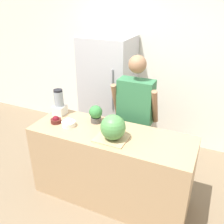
% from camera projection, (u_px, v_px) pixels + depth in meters
% --- Properties ---
extents(ground_plane, '(14.00, 14.00, 0.00)m').
position_uv_depth(ground_plane, '(99.00, 214.00, 2.96)').
color(ground_plane, '#7F6B51').
extents(wall_back, '(8.00, 0.06, 2.60)m').
position_uv_depth(wall_back, '(154.00, 66.00, 4.02)').
color(wall_back, white).
rests_on(wall_back, ground_plane).
extents(counter_island, '(1.90, 0.66, 0.93)m').
position_uv_depth(counter_island, '(111.00, 166.00, 3.03)').
color(counter_island, tan).
rests_on(counter_island, ground_plane).
extents(refrigerator, '(0.78, 0.69, 1.78)m').
position_uv_depth(refrigerator, '(108.00, 91.00, 4.12)').
color(refrigerator, '#B7B7BC').
rests_on(refrigerator, ground_plane).
extents(person, '(0.60, 0.27, 1.70)m').
position_uv_depth(person, '(135.00, 118.00, 3.30)').
color(person, '#333338').
rests_on(person, ground_plane).
extents(cutting_board, '(0.35, 0.28, 0.01)m').
position_uv_depth(cutting_board, '(111.00, 138.00, 2.70)').
color(cutting_board, tan).
rests_on(cutting_board, counter_island).
extents(watermelon, '(0.27, 0.27, 0.27)m').
position_uv_depth(watermelon, '(113.00, 127.00, 2.63)').
color(watermelon, '#4C8C47').
rests_on(watermelon, cutting_board).
extents(bowl_cherries, '(0.13, 0.13, 0.09)m').
position_uv_depth(bowl_cherries, '(56.00, 120.00, 3.03)').
color(bowl_cherries, '#511E19').
rests_on(bowl_cherries, counter_island).
extents(bowl_cream, '(0.16, 0.16, 0.11)m').
position_uv_depth(bowl_cream, '(68.00, 123.00, 2.95)').
color(bowl_cream, white).
rests_on(bowl_cream, counter_island).
extents(blender, '(0.15, 0.15, 0.34)m').
position_uv_depth(blender, '(59.00, 104.00, 3.19)').
color(blender, silver).
rests_on(blender, counter_island).
extents(potted_plant, '(0.16, 0.16, 0.22)m').
position_uv_depth(potted_plant, '(96.00, 114.00, 3.00)').
color(potted_plant, '#514C47').
rests_on(potted_plant, counter_island).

